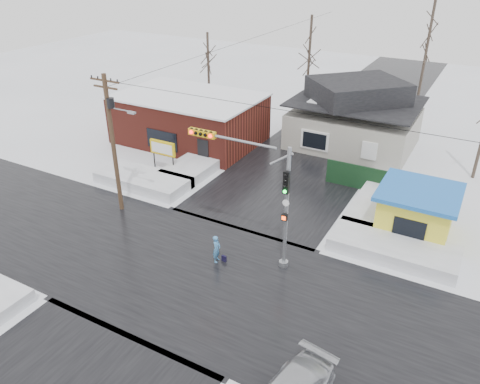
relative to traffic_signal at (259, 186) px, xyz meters
The scene contains 19 objects.
ground 5.94m from the traffic_signal, 129.36° to the right, with size 120.00×120.00×0.00m, color white.
road_ns 5.94m from the traffic_signal, 129.36° to the right, with size 10.00×120.00×0.02m, color black.
road_ew 5.94m from the traffic_signal, 129.36° to the right, with size 120.00×10.00×0.02m, color black.
snowbank_nw 12.81m from the traffic_signal, 160.57° to the left, with size 7.00×3.00×0.80m, color white.
snowbank_ne 8.75m from the traffic_signal, 31.56° to the left, with size 7.00×3.00×0.80m, color white.
snowbank_nside_w 13.70m from the traffic_signal, 136.24° to the left, with size 3.00×8.00×0.80m, color white.
snowbank_nside_e 10.94m from the traffic_signal, 63.18° to the left, with size 3.00×8.00×0.80m, color white.
traffic_signal is the anchor object (origin of this frame).
utility_pole 10.39m from the traffic_signal, behind, with size 3.15×0.44×9.00m.
brick_building 18.87m from the traffic_signal, 135.87° to the left, with size 12.20×8.20×4.12m.
marquee_sign 13.42m from the traffic_signal, 150.28° to the left, with size 2.20×0.21×2.55m.
house 19.13m from the traffic_signal, 91.29° to the left, with size 10.40×8.40×5.76m.
kiosk 10.43m from the traffic_signal, 44.84° to the left, with size 4.60×4.60×2.88m.
fence 12.31m from the traffic_signal, 69.77° to the left, with size 8.00×0.12×1.80m, color black.
tree_far_left 24.16m from the traffic_signal, 105.60° to the left, with size 3.00×3.00×10.00m.
tree_far_mid 25.78m from the traffic_signal, 81.89° to the left, with size 3.00×3.00×12.00m.
tree_far_west 26.75m from the traffic_signal, 128.00° to the left, with size 3.00×3.00×8.00m.
pedestrian 4.38m from the traffic_signal, 143.15° to the right, with size 0.59×0.39×1.62m, color #4281BB.
shopping_bag 4.76m from the traffic_signal, 140.99° to the right, with size 0.28×0.12×0.35m, color black.
Camera 1 is at (11.96, -16.32, 15.56)m, focal length 35.00 mm.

